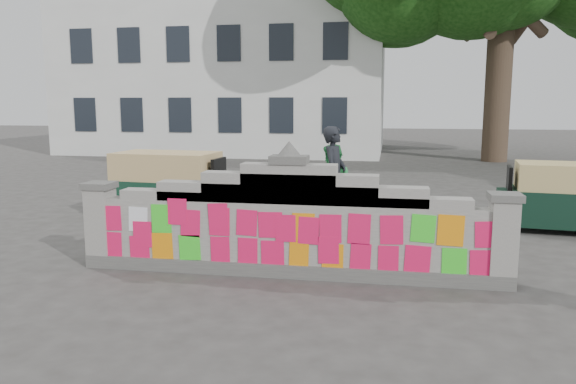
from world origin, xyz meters
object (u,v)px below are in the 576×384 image
(cyclist_bike, at_px, (334,207))
(rickshaw_left, at_px, (170,186))
(cyclist_rider, at_px, (334,187))
(rickshaw_right, at_px, (564,196))
(pedestrian, at_px, (332,188))

(cyclist_bike, distance_m, rickshaw_left, 3.69)
(cyclist_rider, distance_m, rickshaw_right, 4.64)
(cyclist_bike, xyz_separation_m, pedestrian, (-0.05, 0.21, 0.33))
(cyclist_bike, xyz_separation_m, cyclist_rider, (0.00, 0.00, 0.38))
(cyclist_bike, xyz_separation_m, rickshaw_left, (-3.63, 0.64, 0.23))
(cyclist_bike, relative_size, rickshaw_right, 0.83)
(cyclist_rider, xyz_separation_m, rickshaw_right, (4.50, 1.11, -0.22))
(pedestrian, bearing_deg, rickshaw_left, -131.34)
(pedestrian, distance_m, rickshaw_right, 4.65)
(rickshaw_left, height_order, rickshaw_right, rickshaw_left)
(pedestrian, bearing_deg, rickshaw_right, 66.64)
(cyclist_rider, height_order, pedestrian, cyclist_rider)
(cyclist_bike, relative_size, pedestrian, 1.19)
(cyclist_bike, height_order, pedestrian, pedestrian)
(pedestrian, height_order, rickshaw_left, pedestrian)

